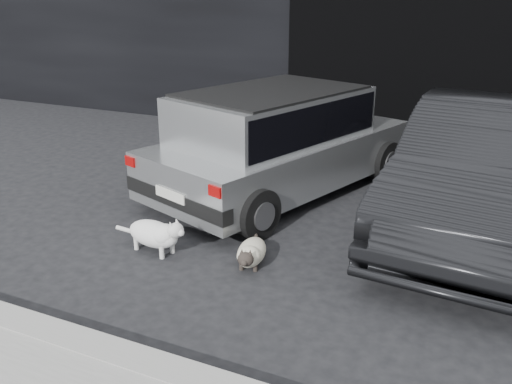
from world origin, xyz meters
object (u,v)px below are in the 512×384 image
at_px(second_car, 482,168).
at_px(cat_siamese, 251,253).
at_px(silver_hatchback, 277,137).
at_px(cat_white, 156,234).

relative_size(second_car, cat_siamese, 5.47).
xyz_separation_m(silver_hatchback, cat_white, (-0.41, -2.05, -0.51)).
height_order(silver_hatchback, cat_siamese, silver_hatchback).
bearing_deg(cat_white, second_car, 134.58).
bearing_deg(second_car, silver_hatchback, -179.07).
height_order(second_car, cat_white, second_car).
xyz_separation_m(second_car, cat_siamese, (-1.82, -1.78, -0.55)).
bearing_deg(cat_white, cat_siamese, 108.16).
bearing_deg(second_car, cat_white, -141.08).
bearing_deg(cat_white, silver_hatchback, 178.60).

